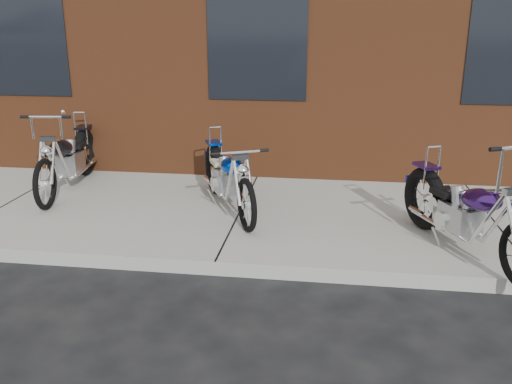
# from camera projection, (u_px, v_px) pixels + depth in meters

# --- Properties ---
(ground) EXTENTS (120.00, 120.00, 0.00)m
(ground) POSITION_uv_depth(u_px,v_px,m) (215.00, 276.00, 5.31)
(ground) COLOR black
(ground) RESTS_ON ground
(sidewalk) EXTENTS (22.00, 3.00, 0.15)m
(sidewalk) POSITION_uv_depth(u_px,v_px,m) (240.00, 216.00, 6.70)
(sidewalk) COLOR #989796
(sidewalk) RESTS_ON ground
(chopper_purple) EXTENTS (1.00, 2.05, 1.24)m
(chopper_purple) POSITION_uv_depth(u_px,v_px,m) (466.00, 216.00, 5.35)
(chopper_purple) COLOR black
(chopper_purple) RESTS_ON sidewalk
(chopper_blue) EXTENTS (1.01, 1.94, 0.92)m
(chopper_blue) POSITION_uv_depth(u_px,v_px,m) (228.00, 179.00, 6.63)
(chopper_blue) COLOR black
(chopper_blue) RESTS_ON sidewalk
(chopper_third) EXTENTS (0.54, 2.21, 1.13)m
(chopper_third) POSITION_uv_depth(u_px,v_px,m) (68.00, 161.00, 7.41)
(chopper_third) COLOR black
(chopper_third) RESTS_ON sidewalk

